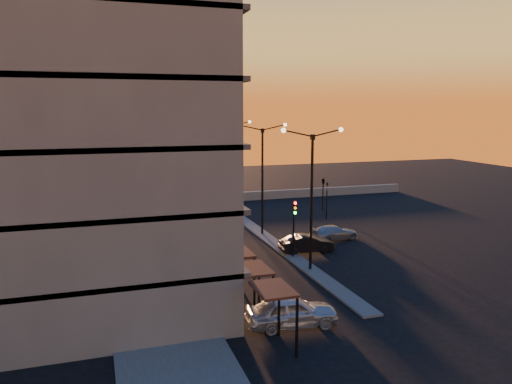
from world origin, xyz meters
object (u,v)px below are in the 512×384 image
at_px(traffic_light_main, 294,219).
at_px(car_hatchback, 292,311).
at_px(streetlamp_mid, 262,170).
at_px(car_wagon, 334,233).
at_px(car_sedan, 307,244).

xyz_separation_m(traffic_light_main, car_hatchback, (-4.43, -10.48, -2.11)).
distance_m(streetlamp_mid, car_wagon, 7.89).
bearing_deg(car_sedan, car_wagon, -52.60).
relative_size(streetlamp_mid, car_hatchback, 2.07).
bearing_deg(car_sedan, car_hatchback, 154.36).
relative_size(traffic_light_main, car_sedan, 1.04).
bearing_deg(car_hatchback, streetlamp_mid, -9.33).
bearing_deg(car_wagon, traffic_light_main, 119.51).
distance_m(streetlamp_mid, car_sedan, 7.88).
relative_size(streetlamp_mid, traffic_light_main, 2.24).
bearing_deg(car_sedan, traffic_light_main, 128.98).
height_order(traffic_light_main, car_sedan, traffic_light_main).
bearing_deg(traffic_light_main, car_wagon, 36.53).
bearing_deg(car_hatchback, car_wagon, -28.99).
height_order(streetlamp_mid, car_hatchback, streetlamp_mid).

